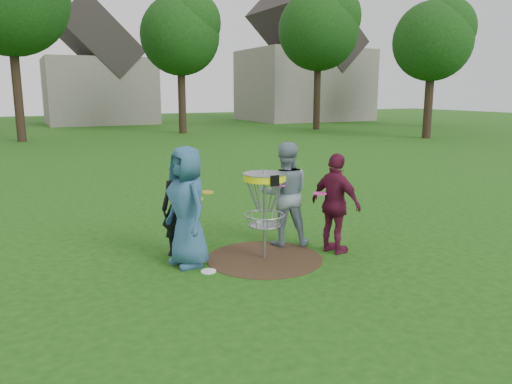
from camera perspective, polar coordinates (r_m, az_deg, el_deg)
name	(u,v)px	position (r m, az deg, el deg)	size (l,w,h in m)	color
ground	(264,259)	(7.80, 0.97, -7.62)	(100.00, 100.00, 0.00)	#19470F
dirt_patch	(264,258)	(7.80, 0.97, -7.59)	(1.80, 1.80, 0.01)	#47331E
player_blue	(187,207)	(7.36, -7.86, -1.67)	(0.87, 0.57, 1.78)	#2D587D
player_black	(179,209)	(7.87, -8.80, -1.90)	(0.55, 0.36, 1.50)	black
player_grey	(285,194)	(8.30, 3.33, -0.24)	(0.84, 0.66, 1.74)	#7B929F
player_maroon	(336,204)	(7.98, 9.10, -1.34)	(0.94, 0.39, 1.60)	maroon
disc_on_grass	(208,271)	(7.28, -5.46, -9.01)	(0.22, 0.22, 0.02)	white
disc_golf_basket	(265,194)	(7.53, 1.00, -0.27)	(0.66, 0.67, 1.38)	#9EA0A5
held_discs	(251,192)	(7.70, -0.57, -0.04)	(1.98, 0.98, 0.19)	gold
tree_row	(87,16)	(27.75, -18.79, 18.49)	(51.20, 17.42, 9.90)	#38281C
house_row	(126,69)	(40.49, -14.66, 13.40)	(44.50, 10.65, 11.62)	gray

